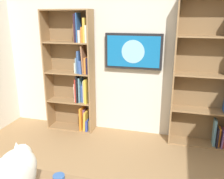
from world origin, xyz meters
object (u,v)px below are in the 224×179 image
Objects in this scene: bookshelf_left at (218,77)px; cat at (10,178)px; wall_mounted_tv at (133,51)px; bookshelf_right at (75,74)px.

cat is at bearing 58.86° from bookshelf_left.
bookshelf_left reaches higher than cat.
wall_mounted_tv is at bearing -96.35° from cat.
bookshelf_left is at bearing 176.13° from wall_mounted_tv.
cat is at bearing 83.65° from wall_mounted_tv.
bookshelf_right is 2.56m from cat.
wall_mounted_tv is (1.21, -0.08, 0.30)m from bookshelf_left.
wall_mounted_tv reaches higher than cat.
wall_mounted_tv is 1.42× the size of cat.
bookshelf_left reaches higher than wall_mounted_tv.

